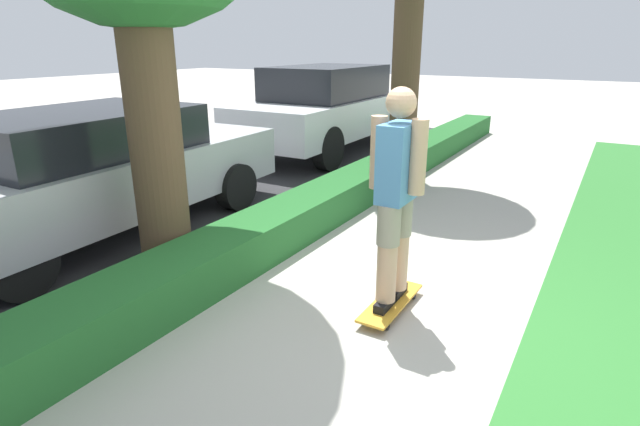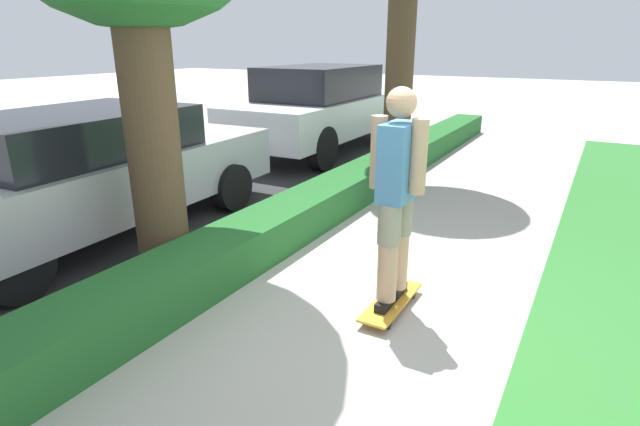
% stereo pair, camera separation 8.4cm
% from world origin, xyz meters
% --- Properties ---
extents(ground_plane, '(60.00, 60.00, 0.00)m').
position_xyz_m(ground_plane, '(0.00, 0.00, 0.00)').
color(ground_plane, '#ADA89E').
extents(street_asphalt, '(18.50, 5.00, 0.01)m').
position_xyz_m(street_asphalt, '(0.00, 4.20, 0.00)').
color(street_asphalt, '#2D2D30').
rests_on(street_asphalt, ground_plane).
extents(hedge_row, '(18.50, 0.60, 0.41)m').
position_xyz_m(hedge_row, '(0.00, 1.60, 0.20)').
color(hedge_row, '#236028').
rests_on(hedge_row, ground_plane).
extents(skateboard, '(0.82, 0.24, 0.08)m').
position_xyz_m(skateboard, '(0.20, 0.00, 0.07)').
color(skateboard, gold).
rests_on(skateboard, ground_plane).
extents(skater_person, '(0.50, 0.44, 1.70)m').
position_xyz_m(skater_person, '(0.20, 0.00, 0.99)').
color(skater_person, black).
rests_on(skater_person, skateboard).
extents(parked_car_middle, '(4.58, 1.96, 1.39)m').
position_xyz_m(parked_car_middle, '(0.17, 3.60, 0.73)').
color(parked_car_middle, '#B7B7BC').
rests_on(parked_car_middle, ground_plane).
extents(parked_car_rear, '(4.80, 1.85, 1.65)m').
position_xyz_m(parked_car_rear, '(5.46, 3.60, 0.87)').
color(parked_car_rear, silver).
rests_on(parked_car_rear, ground_plane).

